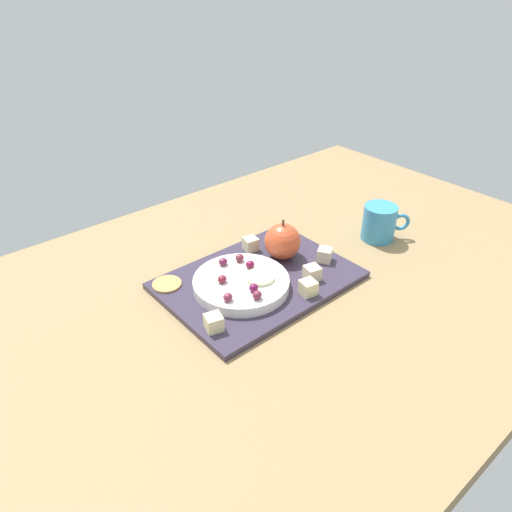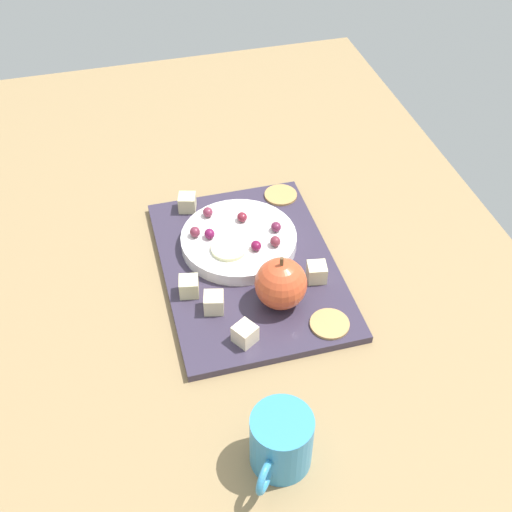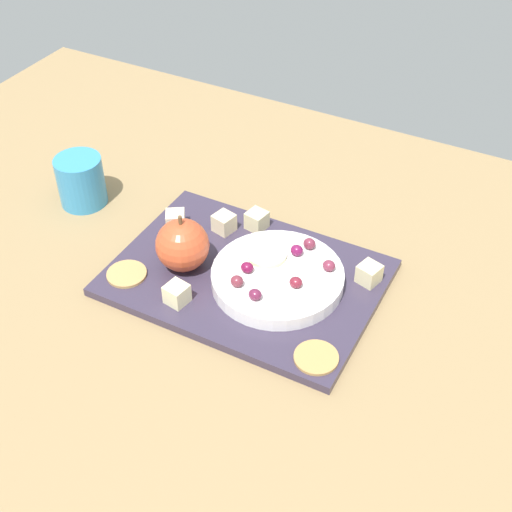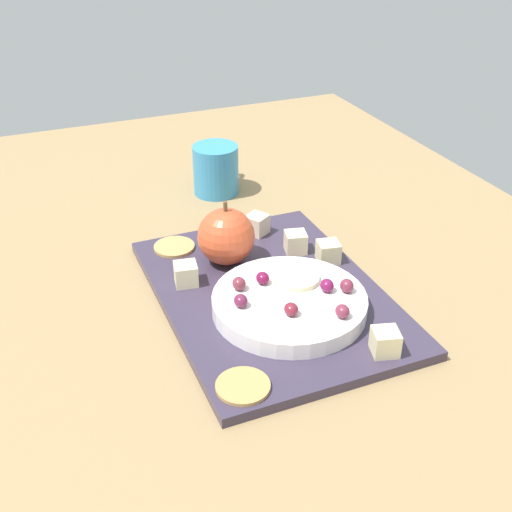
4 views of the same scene
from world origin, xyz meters
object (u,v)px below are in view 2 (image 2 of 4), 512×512
grape_1 (208,212)px  cup (281,442)px  apple_whole (281,284)px  grape_4 (242,217)px  grape_5 (256,246)px  apple_slice_0 (228,248)px  platter (249,267)px  grape_2 (275,241)px  serving_dish (239,240)px  cheese_cube_2 (187,203)px  cracker_1 (281,195)px  grape_6 (276,227)px  cheese_cube_1 (245,334)px  cheese_cube_4 (189,286)px  grape_0 (195,232)px  grape_3 (209,234)px  cracker_0 (330,324)px  cheese_cube_0 (214,303)px  cheese_cube_3 (317,272)px

grape_1 → cup: bearing=-0.5°
apple_whole → grape_4: size_ratio=4.24×
grape_5 → apple_slice_0: 4.10cm
platter → grape_2: 5.53cm
grape_4 → apple_slice_0: size_ratio=0.32×
apple_slice_0 → serving_dish: bearing=139.9°
cheese_cube_2 → cracker_1: bearing=87.6°
grape_6 → cup: cup is taller
grape_1 → grape_6: bearing=57.0°
cheese_cube_1 → grape_2: (-14.75, 8.37, 1.38)cm
cheese_cube_4 → grape_0: bearing=163.5°
grape_6 → cup: size_ratio=0.19×
grape_3 → apple_slice_0: (3.35, 2.07, -0.46)cm
cracker_0 → grape_0: 24.89cm
cheese_cube_0 → platter: bearing=136.8°
cheese_cube_4 → grape_2: (-4.42, 13.85, 1.38)cm
platter → apple_slice_0: (-1.83, -2.64, 2.85)cm
grape_1 → grape_4: same height
grape_0 → apple_whole: bearing=32.2°
cracker_0 → grape_6: grape_6 is taller
apple_whole → cup: apple_whole is taller
grape_1 → grape_5: (9.28, 5.25, -0.03)cm
cheese_cube_3 → serving_dish: bearing=-137.3°
cup → platter: bearing=172.1°
platter → cheese_cube_2: (-14.97, -6.34, 1.94)cm
platter → cheese_cube_3: bearing=58.3°
apple_slice_0 → grape_2: bearing=83.4°
grape_6 → cup: bearing=-15.4°
platter → cheese_cube_2: 16.38cm
grape_5 → grape_3: bearing=-125.2°
cheese_cube_3 → grape_1: size_ratio=1.57×
apple_whole → serving_dish: bearing=-167.8°
apple_whole → grape_4: apple_whole is taller
grape_4 → grape_5: (6.81, 0.40, 0.00)cm
platter → cheese_cube_1: size_ratio=13.15×
apple_slice_0 → cheese_cube_2: bearing=-164.3°
apple_slice_0 → grape_0: bearing=-136.3°
cheese_cube_0 → cup: bearing=6.2°
grape_2 → grape_6: bearing=161.9°
cracker_1 → apple_slice_0: size_ratio=1.01×
cheese_cube_0 → cheese_cube_3: (-1.93, 15.48, 0.00)cm
serving_dish → grape_2: grape_2 is taller
serving_dish → cheese_cube_0: bearing=-28.6°
serving_dish → grape_1: size_ratio=10.28×
cracker_0 → grape_1: bearing=-154.6°
apple_whole → grape_0: size_ratio=4.24×
grape_0 → grape_1: bearing=145.3°
cheese_cube_2 → grape_3: size_ratio=1.57×
grape_2 → grape_6: size_ratio=1.00×
grape_1 → cup: 40.94cm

